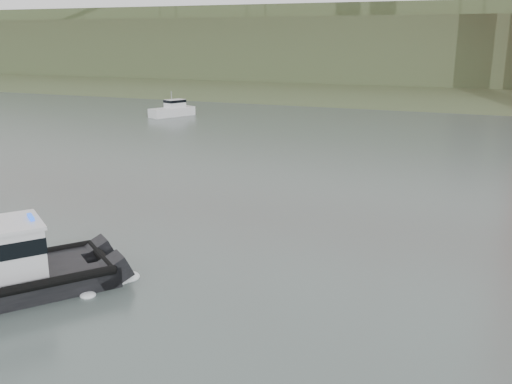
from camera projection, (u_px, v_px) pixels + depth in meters
ground at (191, 295)px, 25.99m from camera, size 400.00×400.00×0.00m
headlands at (444, 55)px, 136.04m from camera, size 500.00×105.36×27.12m
motorboat at (173, 110)px, 83.82m from camera, size 4.92×7.21×3.78m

